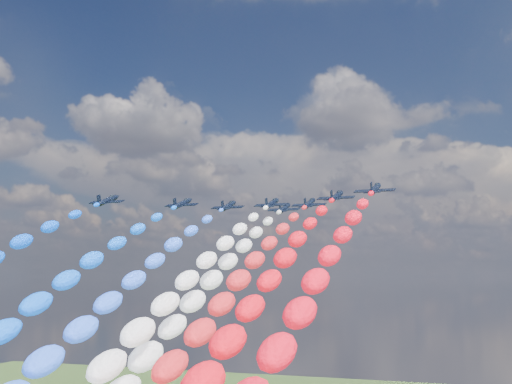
% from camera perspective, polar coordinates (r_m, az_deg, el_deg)
% --- Properties ---
extents(jet_0, '(9.38, 12.47, 6.12)m').
position_cam_1_polar(jet_0, '(175.99, -12.28, -0.69)').
color(jet_0, black).
extents(jet_1, '(8.92, 12.14, 6.12)m').
position_cam_1_polar(jet_1, '(180.28, -6.17, -0.96)').
color(jet_1, black).
extents(trail_1, '(5.99, 121.51, 61.09)m').
position_cam_1_polar(trail_1, '(126.92, -19.34, -11.21)').
color(trail_1, blue).
extents(jet_2, '(9.15, 12.31, 6.12)m').
position_cam_1_polar(jet_2, '(185.36, -2.33, -1.17)').
color(jet_2, black).
extents(trail_2, '(5.99, 121.51, 61.09)m').
position_cam_1_polar(trail_2, '(129.39, -13.39, -11.33)').
color(trail_2, '#2D60FF').
extents(jet_3, '(8.89, 12.12, 6.12)m').
position_cam_1_polar(jet_3, '(178.94, 1.32, -0.96)').
color(jet_3, black).
extents(trail_3, '(5.99, 121.51, 61.09)m').
position_cam_1_polar(trail_3, '(120.99, -8.60, -11.75)').
color(trail_3, white).
extents(jet_4, '(9.22, 12.36, 6.12)m').
position_cam_1_polar(jet_4, '(191.34, 2.38, -1.35)').
color(jet_4, black).
extents(trail_4, '(5.99, 121.51, 61.09)m').
position_cam_1_polar(trail_4, '(132.73, -6.13, -11.36)').
color(trail_4, white).
extents(jet_5, '(9.07, 12.25, 6.12)m').
position_cam_1_polar(jet_5, '(179.34, 4.47, -0.95)').
color(jet_5, black).
extents(trail_5, '(5.99, 121.51, 61.09)m').
position_cam_1_polar(trail_5, '(119.85, -3.84, -11.85)').
color(trail_5, red).
extents(jet_6, '(9.19, 12.34, 6.12)m').
position_cam_1_polar(jet_6, '(163.99, 6.72, -0.35)').
color(jet_6, black).
extents(trail_6, '(5.99, 121.51, 61.09)m').
position_cam_1_polar(trail_6, '(103.66, -1.50, -12.62)').
color(trail_6, red).
extents(jet_7, '(8.86, 12.09, 6.12)m').
position_cam_1_polar(jet_7, '(151.46, 9.91, 0.26)').
color(jet_7, black).
extents(trail_7, '(5.99, 121.51, 61.09)m').
position_cam_1_polar(trail_7, '(90.04, 2.76, -13.45)').
color(trail_7, '#FA0F25').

